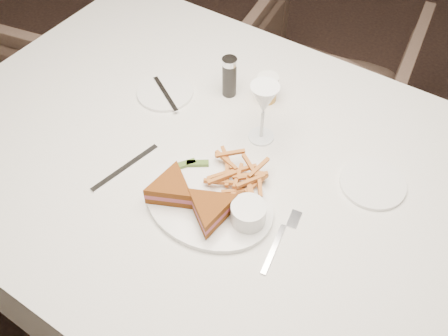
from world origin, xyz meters
The scene contains 4 objects.
ground centered at (0.00, 0.00, 0.00)m, with size 5.00×5.00×0.00m, color black.
table centered at (-0.25, -0.40, 0.38)m, with size 1.63×1.09×0.75m, color silver.
chair_far centered at (-0.28, 0.53, 0.34)m, with size 0.66×0.62×0.68m, color #4A382D.
table_setting centered at (-0.25, -0.43, 0.79)m, with size 0.78×0.63×0.18m.
Camera 1 is at (0.10, -1.13, 1.71)m, focal length 40.00 mm.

